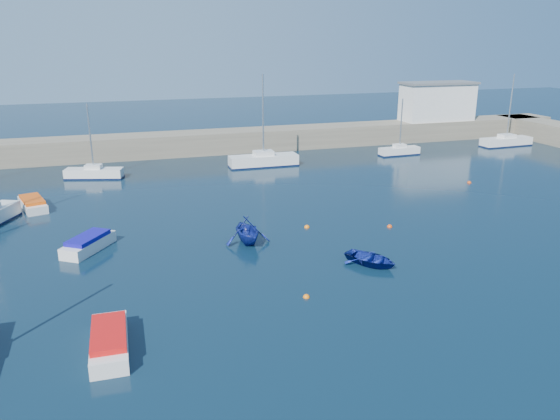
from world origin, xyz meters
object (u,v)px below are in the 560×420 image
object	(u,v)px
sailboat_5	(94,173)
sailboat_7	(399,151)
harbor_office	(437,102)
motorboat_0	(109,341)
sailboat_6	(264,160)
motorboat_1	(88,243)
dinghy_center	(371,259)
motorboat_2	(33,204)
dinghy_left	(247,230)
sailboat_8	(506,141)

from	to	relation	value
sailboat_5	sailboat_7	world-z (taller)	sailboat_5
sailboat_5	harbor_office	bearing A→B (deg)	-62.22
harbor_office	sailboat_5	xyz separation A→B (m)	(-45.97, -9.50, -4.54)
sailboat_5	motorboat_0	distance (m)	34.02
sailboat_6	motorboat_1	distance (m)	27.67
sailboat_7	sailboat_5	bearing A→B (deg)	89.06
sailboat_6	sailboat_7	world-z (taller)	sailboat_6
motorboat_1	dinghy_center	world-z (taller)	motorboat_1
motorboat_1	motorboat_2	xyz separation A→B (m)	(-4.60, 11.36, -0.05)
motorboat_1	motorboat_2	size ratio (longest dim) A/B	0.91
harbor_office	sailboat_5	world-z (taller)	harbor_office
motorboat_0	dinghy_left	size ratio (longest dim) A/B	1.30
sailboat_6	dinghy_left	bearing A→B (deg)	161.66
sailboat_7	dinghy_center	world-z (taller)	sailboat_7
motorboat_2	dinghy_center	size ratio (longest dim) A/B	1.39
motorboat_0	sailboat_7	bearing A→B (deg)	46.64
sailboat_6	sailboat_7	bearing A→B (deg)	-87.16
dinghy_left	sailboat_6	bearing A→B (deg)	68.76
sailboat_7	motorboat_0	bearing A→B (deg)	132.93
sailboat_6	motorboat_1	bearing A→B (deg)	139.24
motorboat_0	motorboat_2	bearing A→B (deg)	104.44
harbor_office	dinghy_left	size ratio (longest dim) A/B	2.80
harbor_office	sailboat_5	bearing A→B (deg)	-168.33
harbor_office	dinghy_center	world-z (taller)	harbor_office
harbor_office	sailboat_8	bearing A→B (deg)	-52.23
harbor_office	sailboat_7	distance (m)	14.39
harbor_office	motorboat_1	xyz separation A→B (m)	(-46.23, -30.20, -4.61)
sailboat_7	motorboat_1	bearing A→B (deg)	118.83
sailboat_5	dinghy_center	distance (m)	33.18
motorboat_2	sailboat_7	bearing A→B (deg)	-1.97
sailboat_6	motorboat_1	world-z (taller)	sailboat_6
motorboat_2	dinghy_left	bearing A→B (deg)	-57.41
harbor_office	motorboat_2	size ratio (longest dim) A/B	2.09
harbor_office	motorboat_1	world-z (taller)	harbor_office
motorboat_2	dinghy_left	size ratio (longest dim) A/B	1.34
sailboat_6	sailboat_7	distance (m)	17.47
sailboat_7	motorboat_2	world-z (taller)	sailboat_7
dinghy_left	harbor_office	bearing A→B (deg)	39.51
sailboat_5	motorboat_0	bearing A→B (deg)	-162.48
dinghy_center	sailboat_8	bearing A→B (deg)	8.36
harbor_office	dinghy_left	distance (m)	48.20
sailboat_6	sailboat_8	world-z (taller)	sailboat_6
dinghy_center	sailboat_7	bearing A→B (deg)	25.06
sailboat_8	motorboat_0	bearing A→B (deg)	122.35
sailboat_7	motorboat_1	distance (m)	41.68
motorboat_2	dinghy_left	world-z (taller)	dinghy_left
sailboat_7	dinghy_center	size ratio (longest dim) A/B	1.97
sailboat_6	dinghy_left	distance (m)	23.98
sailboat_6	motorboat_0	world-z (taller)	sailboat_6
harbor_office	sailboat_7	size ratio (longest dim) A/B	1.47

